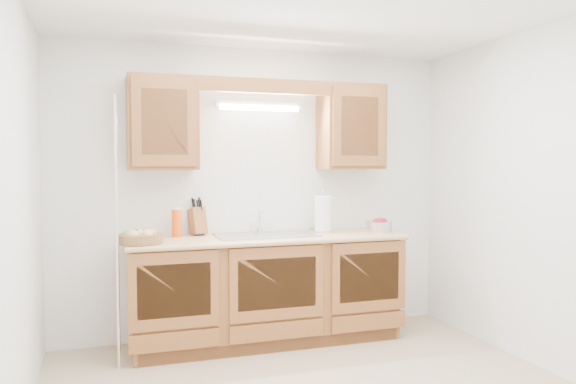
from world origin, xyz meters
name	(u,v)px	position (x,y,z in m)	size (l,w,h in m)	color
room	(319,204)	(0.00, 0.00, 1.25)	(3.52, 3.50, 2.50)	tan
base_cabinets	(266,290)	(0.00, 1.20, 0.44)	(2.20, 0.60, 0.86)	brown
countertop	(267,238)	(0.00, 1.19, 0.88)	(2.30, 0.63, 0.04)	tan
upper_cabinet_left	(162,123)	(-0.83, 1.33, 1.83)	(0.55, 0.33, 0.75)	brown
upper_cabinet_right	(351,127)	(0.83, 1.33, 1.83)	(0.55, 0.33, 0.75)	brown
valance	(266,86)	(0.00, 1.19, 2.14)	(2.20, 0.05, 0.12)	brown
fluorescent_fixture	(259,106)	(0.00, 1.42, 2.00)	(0.76, 0.08, 0.08)	white
sink	(266,244)	(0.00, 1.21, 0.83)	(0.84, 0.46, 0.36)	#9E9EA3
wire_shelf_pole	(117,233)	(-1.20, 0.94, 1.00)	(0.03, 0.03, 2.00)	silver
outlet_plate	(355,201)	(0.95, 1.49, 1.15)	(0.08, 0.01, 0.12)	white
fruit_basket	(140,237)	(-1.03, 1.06, 0.95)	(0.44, 0.44, 0.11)	olive
knife_block	(197,221)	(-0.54, 1.42, 1.02)	(0.16, 0.21, 0.33)	brown
orange_canister	(177,222)	(-0.72, 1.34, 1.02)	(0.09, 0.09, 0.24)	#F84D0D
soap_bottle	(197,224)	(-0.54, 1.42, 0.99)	(0.08, 0.08, 0.18)	#2570B9
sponge	(316,229)	(0.54, 1.44, 0.91)	(0.12, 0.10, 0.02)	#CC333F
paper_towel	(323,214)	(0.54, 1.27, 1.06)	(0.19, 0.19, 0.37)	silver
apple_bowl	(379,225)	(1.03, 1.16, 0.95)	(0.26, 0.26, 0.12)	silver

